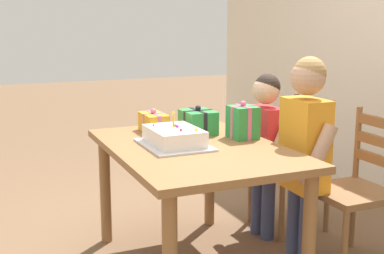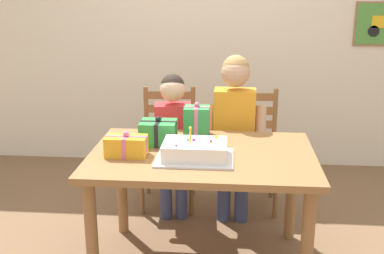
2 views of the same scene
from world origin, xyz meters
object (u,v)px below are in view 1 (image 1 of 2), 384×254
chair_left (294,162)px  child_older (305,141)px  dining_table (194,163)px  child_younger (264,140)px  gift_box_red_large (198,122)px  birthday_cake (174,137)px  gift_box_beside_cake (243,122)px  chair_right (357,189)px  gift_box_corner_small (154,123)px

chair_left → child_older: size_ratio=0.74×
dining_table → child_younger: child_younger is taller
child_older → gift_box_red_large: bearing=-135.7°
birthday_cake → child_older: bearing=72.6°
gift_box_red_large → chair_left: gift_box_red_large is taller
gift_box_red_large → gift_box_beside_cake: (0.23, 0.19, 0.02)m
gift_box_beside_cake → chair_left: 0.73m
gift_box_beside_cake → chair_right: 0.78m
birthday_cake → chair_right: birthday_cake is taller
dining_table → chair_left: 0.98m
dining_table → gift_box_red_large: (-0.28, 0.15, 0.18)m
child_older → chair_right: bearing=65.8°
gift_box_red_large → chair_right: gift_box_red_large is taller
chair_left → chair_right: (0.64, 0.00, 0.00)m
gift_box_corner_small → dining_table: bearing=11.4°
chair_left → gift_box_corner_small: bearing=-96.5°
dining_table → child_younger: (-0.25, 0.61, 0.03)m
dining_table → gift_box_corner_small: bearing=-168.6°
dining_table → chair_right: size_ratio=1.45×
chair_right → child_older: child_older is taller
dining_table → gift_box_red_large: 0.37m
gift_box_corner_small → chair_right: (0.76, 0.99, -0.34)m
gift_box_red_large → gift_box_corner_small: size_ratio=0.94×
child_older → chair_left: bearing=150.3°
chair_right → child_younger: child_younger is taller
chair_left → child_younger: (0.07, -0.29, 0.20)m
gift_box_corner_small → child_younger: size_ratio=0.22×
chair_right → birthday_cake: bearing=-109.4°
gift_box_red_large → gift_box_corner_small: gift_box_red_large is taller
birthday_cake → gift_box_beside_cake: size_ratio=1.92×
chair_right → gift_box_beside_cake: bearing=-123.9°
birthday_cake → gift_box_red_large: (-0.25, 0.26, 0.02)m
dining_table → gift_box_beside_cake: 0.40m
gift_box_beside_cake → gift_box_red_large: bearing=-139.9°
gift_box_red_large → chair_right: 1.03m
child_younger → child_older: bearing=-0.0°
gift_box_red_large → child_younger: child_younger is taller
chair_right → child_younger: (-0.57, -0.29, 0.20)m
child_older → birthday_cake: bearing=-107.4°
dining_table → gift_box_beside_cake: bearing=99.6°
chair_left → chair_right: size_ratio=1.00×
gift_box_red_large → child_younger: size_ratio=0.21×
chair_left → child_older: (0.51, -0.29, 0.29)m
child_older → child_younger: 0.45m
dining_table → gift_box_corner_small: gift_box_corner_small is taller
chair_left → child_younger: bearing=-75.8°
birthday_cake → chair_right: (0.36, 1.01, -0.33)m
gift_box_beside_cake → child_older: child_older is taller
chair_left → child_younger: 0.36m
gift_box_beside_cake → child_older: (0.25, 0.27, -0.09)m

